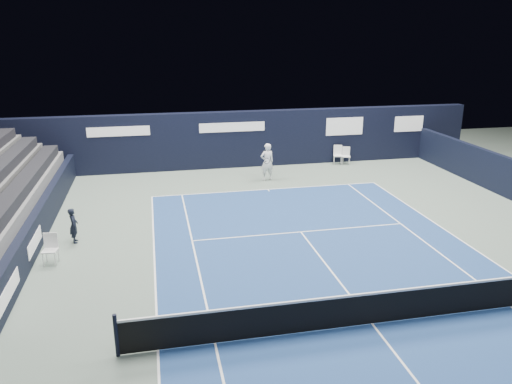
# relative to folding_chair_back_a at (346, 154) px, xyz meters

# --- Properties ---
(ground) EXTENTS (48.00, 48.00, 0.00)m
(ground) POSITION_rel_folding_chair_back_a_xyz_m (-5.51, -13.74, -0.56)
(ground) COLOR #56665C
(ground) RESTS_ON ground
(court_surface) EXTENTS (10.97, 23.77, 0.01)m
(court_surface) POSITION_rel_folding_chair_back_a_xyz_m (-5.51, -15.74, -0.56)
(court_surface) COLOR navy
(court_surface) RESTS_ON ground
(folding_chair_back_a) EXTENTS (0.54, 0.53, 0.99)m
(folding_chair_back_a) POSITION_rel_folding_chair_back_a_xyz_m (0.00, 0.00, 0.00)
(folding_chair_back_a) COLOR silver
(folding_chair_back_a) RESTS_ON ground
(folding_chair_back_b) EXTENTS (0.59, 0.58, 1.08)m
(folding_chair_back_b) POSITION_rel_folding_chair_back_a_xyz_m (-0.46, 0.12, 0.05)
(folding_chair_back_b) COLOR silver
(folding_chair_back_b) RESTS_ON ground
(line_judge_chair) EXTENTS (0.50, 0.49, 1.02)m
(line_judge_chair) POSITION_rel_folding_chair_back_a_xyz_m (-14.28, -10.17, 0.01)
(line_judge_chair) COLOR white
(line_judge_chair) RESTS_ON ground
(line_judge) EXTENTS (0.37, 0.51, 1.29)m
(line_judge) POSITION_rel_folding_chair_back_a_xyz_m (-13.76, -8.56, 0.08)
(line_judge) COLOR black
(line_judge) RESTS_ON ground
(court_markings) EXTENTS (11.03, 23.83, 0.00)m
(court_markings) POSITION_rel_folding_chair_back_a_xyz_m (-5.51, -15.74, -0.55)
(court_markings) COLOR white
(court_markings) RESTS_ON court_surface
(tennis_net) EXTENTS (12.90, 0.10, 1.10)m
(tennis_net) POSITION_rel_folding_chair_back_a_xyz_m (-5.51, -15.74, -0.06)
(tennis_net) COLOR black
(tennis_net) RESTS_ON ground
(back_sponsor_wall) EXTENTS (26.00, 0.63, 3.10)m
(back_sponsor_wall) POSITION_rel_folding_chair_back_a_xyz_m (-5.50, 0.76, 0.99)
(back_sponsor_wall) COLOR black
(back_sponsor_wall) RESTS_ON ground
(side_barrier_left) EXTENTS (0.33, 22.00, 1.20)m
(side_barrier_left) POSITION_rel_folding_chair_back_a_xyz_m (-15.01, -9.77, 0.04)
(side_barrier_left) COLOR black
(side_barrier_left) RESTS_ON ground
(tennis_player) EXTENTS (0.76, 0.89, 1.92)m
(tennis_player) POSITION_rel_folding_chair_back_a_xyz_m (-5.18, -2.26, 0.39)
(tennis_player) COLOR white
(tennis_player) RESTS_ON ground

